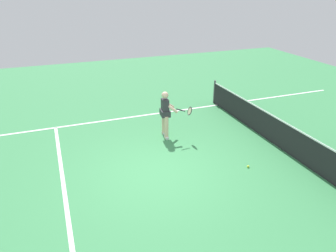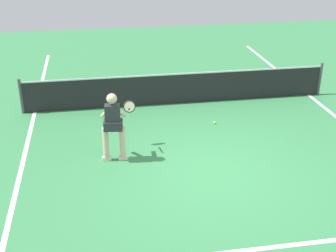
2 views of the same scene
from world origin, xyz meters
name	(u,v)px [view 1 (image 1 of 2)]	position (x,y,z in m)	size (l,w,h in m)	color
ground_plane	(158,172)	(0.00, 0.00, 0.00)	(27.65, 27.65, 0.00)	#38844C
service_line_marking	(64,191)	(0.00, -2.45, 0.00)	(7.96, 0.10, 0.01)	white
sideline_left_marking	(124,118)	(-3.98, 0.00, 0.00)	(0.10, 19.27, 0.01)	white
court_net	(281,134)	(0.00, 3.96, 0.45)	(8.64, 0.08, 0.97)	#4C4C51
tennis_player	(166,113)	(-1.98, 0.95, 0.85)	(0.84, 0.92, 1.55)	beige
tennis_ball_mid	(248,166)	(0.66, 2.40, 0.03)	(0.07, 0.07, 0.07)	#D1E533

